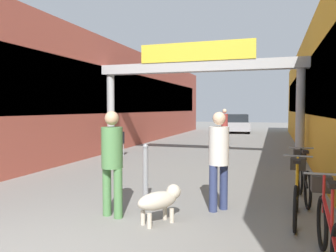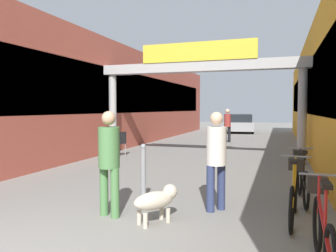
# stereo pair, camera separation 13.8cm
# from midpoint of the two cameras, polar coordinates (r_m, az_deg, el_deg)

# --- Properties ---
(storefront_left) EXTENTS (3.00, 26.00, 4.45)m
(storefront_left) POSITION_cam_midpoint_polar(r_m,az_deg,el_deg) (15.58, -11.77, 4.77)
(storefront_left) COLOR #B25142
(storefront_left) RESTS_ON ground_plane
(arcade_sign_gateway) EXTENTS (7.40, 0.47, 3.99)m
(arcade_sign_gateway) POSITION_cam_midpoint_polar(r_m,az_deg,el_deg) (11.46, 4.72, 8.44)
(arcade_sign_gateway) COLOR #B2B2B2
(arcade_sign_gateway) RESTS_ON ground_plane
(pedestrian_with_dog) EXTENTS (0.42, 0.42, 1.70)m
(pedestrian_with_dog) POSITION_cam_midpoint_polar(r_m,az_deg,el_deg) (5.34, -10.44, -5.27)
(pedestrian_with_dog) COLOR #4C7F47
(pedestrian_with_dog) RESTS_ON ground_plane
(pedestrian_companion) EXTENTS (0.48, 0.48, 1.69)m
(pedestrian_companion) POSITION_cam_midpoint_polar(r_m,az_deg,el_deg) (5.63, 8.14, -4.91)
(pedestrian_companion) COLOR navy
(pedestrian_companion) RESTS_ON ground_plane
(pedestrian_carrying_crate) EXTENTS (0.48, 0.48, 1.73)m
(pedestrian_carrying_crate) POSITION_cam_midpoint_polar(r_m,az_deg,el_deg) (17.13, 9.58, 0.51)
(pedestrian_carrying_crate) COLOR black
(pedestrian_carrying_crate) RESTS_ON ground_plane
(dog_on_leash) EXTENTS (0.66, 0.77, 0.56)m
(dog_on_leash) POSITION_cam_midpoint_polar(r_m,az_deg,el_deg) (5.10, -2.07, -12.76)
(dog_on_leash) COLOR beige
(dog_on_leash) RESTS_ON ground_plane
(bicycle_red_nearest) EXTENTS (0.46, 1.69, 0.98)m
(bicycle_red_nearest) POSITION_cam_midpoint_polar(r_m,az_deg,el_deg) (4.17, 25.19, -15.49)
(bicycle_red_nearest) COLOR black
(bicycle_red_nearest) RESTS_ON ground_plane
(bicycle_orange_second) EXTENTS (0.46, 1.69, 0.98)m
(bicycle_orange_second) POSITION_cam_midpoint_polar(r_m,az_deg,el_deg) (5.60, 20.83, -10.63)
(bicycle_orange_second) COLOR black
(bicycle_orange_second) RESTS_ON ground_plane
(bicycle_black_third) EXTENTS (0.46, 1.69, 0.98)m
(bicycle_black_third) POSITION_cam_midpoint_polar(r_m,az_deg,el_deg) (6.80, 21.90, -8.24)
(bicycle_black_third) COLOR black
(bicycle_black_third) RESTS_ON ground_plane
(bollard_post_metal) EXTENTS (0.10, 0.10, 1.11)m
(bollard_post_metal) POSITION_cam_midpoint_polar(r_m,az_deg,el_deg) (6.01, -4.61, -8.28)
(bollard_post_metal) COLOR gray
(bollard_post_metal) RESTS_ON ground_plane
(cafe_chair_black_nearer) EXTENTS (0.48, 0.48, 0.89)m
(cafe_chair_black_nearer) POSITION_cam_midpoint_polar(r_m,az_deg,el_deg) (12.12, -8.94, -2.67)
(cafe_chair_black_nearer) COLOR gray
(cafe_chair_black_nearer) RESTS_ON ground_plane
(parked_car_silver) EXTENTS (2.30, 4.21, 1.33)m
(parked_car_silver) POSITION_cam_midpoint_polar(r_m,az_deg,el_deg) (24.50, 11.63, 0.44)
(parked_car_silver) COLOR #99999E
(parked_car_silver) RESTS_ON ground_plane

